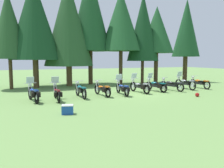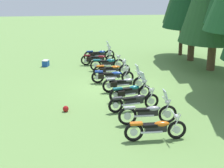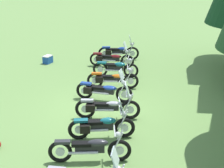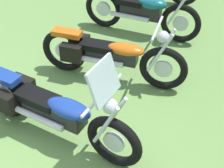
% 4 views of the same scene
% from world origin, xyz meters
% --- Properties ---
extents(ground_plane, '(80.00, 80.00, 0.00)m').
position_xyz_m(ground_plane, '(0.00, 0.00, 0.00)').
color(ground_plane, '#6B934C').
extents(motorcycle_0, '(0.80, 2.25, 1.38)m').
position_xyz_m(motorcycle_0, '(-6.49, -0.42, 0.47)').
color(motorcycle_0, black).
rests_on(motorcycle_0, ground_plane).
extents(motorcycle_1, '(0.70, 2.35, 1.36)m').
position_xyz_m(motorcycle_1, '(-5.20, -0.61, 0.45)').
color(motorcycle_1, black).
rests_on(motorcycle_1, ground_plane).
extents(motorcycle_2, '(0.73, 2.19, 1.01)m').
position_xyz_m(motorcycle_2, '(-3.66, -0.12, 0.46)').
color(motorcycle_2, black).
rests_on(motorcycle_2, ground_plane).
extents(motorcycle_3, '(0.73, 2.26, 1.01)m').
position_xyz_m(motorcycle_3, '(-2.17, -0.08, 0.44)').
color(motorcycle_3, black).
rests_on(motorcycle_3, ground_plane).
extents(motorcycle_4, '(0.77, 2.35, 1.36)m').
position_xyz_m(motorcycle_4, '(-0.78, -0.19, 0.45)').
color(motorcycle_4, black).
rests_on(motorcycle_4, ground_plane).
extents(motorcycle_5, '(0.75, 2.33, 1.37)m').
position_xyz_m(motorcycle_5, '(0.79, 0.23, 0.46)').
color(motorcycle_5, black).
rests_on(motorcycle_5, ground_plane).
extents(motorcycle_6, '(0.90, 2.12, 1.35)m').
position_xyz_m(motorcycle_6, '(2.22, 0.30, 0.46)').
color(motorcycle_6, black).
rests_on(motorcycle_6, ground_plane).
extents(motorcycle_7, '(0.75, 2.34, 0.99)m').
position_xyz_m(motorcycle_7, '(3.57, 0.26, 0.44)').
color(motorcycle_7, black).
rests_on(motorcycle_7, ground_plane).
extents(motorcycle_8, '(0.71, 2.37, 1.39)m').
position_xyz_m(motorcycle_8, '(5.12, 0.54, 0.48)').
color(motorcycle_8, black).
rests_on(motorcycle_8, ground_plane).
extents(motorcycle_9, '(0.77, 2.27, 1.00)m').
position_xyz_m(motorcycle_9, '(6.58, 0.47, 0.45)').
color(motorcycle_9, black).
rests_on(motorcycle_9, ground_plane).
extents(picnic_cooler, '(0.58, 0.49, 0.42)m').
position_xyz_m(picnic_cooler, '(-5.30, -4.07, 0.21)').
color(picnic_cooler, '#19479E').
rests_on(picnic_cooler, ground_plane).
extents(dropped_helmet, '(0.26, 0.26, 0.26)m').
position_xyz_m(dropped_helmet, '(3.33, -2.73, 0.13)').
color(dropped_helmet, maroon).
rests_on(dropped_helmet, ground_plane).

